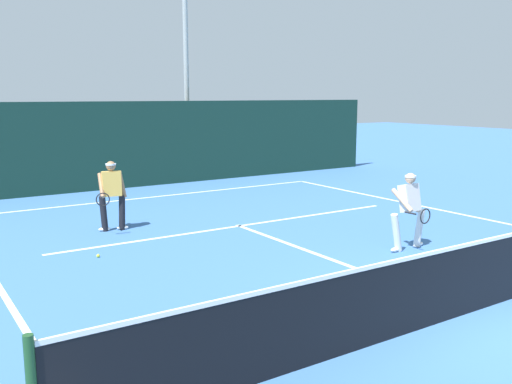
% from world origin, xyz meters
% --- Properties ---
extents(ground_plane, '(80.00, 80.00, 0.00)m').
position_xyz_m(ground_plane, '(0.00, 0.00, 0.00)').
color(ground_plane, '#3B6AA8').
extents(court_line_baseline_far, '(10.85, 0.10, 0.01)m').
position_xyz_m(court_line_baseline_far, '(0.00, 10.92, 0.00)').
color(court_line_baseline_far, white).
rests_on(court_line_baseline_far, ground_plane).
extents(court_line_service, '(8.84, 0.10, 0.01)m').
position_xyz_m(court_line_service, '(0.00, 6.28, 0.00)').
color(court_line_service, white).
rests_on(court_line_service, ground_plane).
extents(court_line_centre, '(0.10, 6.40, 0.01)m').
position_xyz_m(court_line_centre, '(0.00, 3.20, 0.00)').
color(court_line_centre, white).
rests_on(court_line_centre, ground_plane).
extents(tennis_net, '(11.88, 0.09, 1.09)m').
position_xyz_m(tennis_net, '(0.00, 0.00, 0.53)').
color(tennis_net, '#1E4723').
rests_on(tennis_net, ground_plane).
extents(player_near, '(0.98, 0.87, 1.53)m').
position_xyz_m(player_near, '(1.74, 2.76, 0.83)').
color(player_near, silver).
rests_on(player_near, ground_plane).
extents(player_far, '(0.87, 0.84, 1.57)m').
position_xyz_m(player_far, '(-2.61, 7.48, 0.86)').
color(player_far, black).
rests_on(player_far, ground_plane).
extents(tennis_ball, '(0.07, 0.07, 0.07)m').
position_xyz_m(tennis_ball, '(-3.57, 5.56, 0.03)').
color(tennis_ball, '#D1E033').
rests_on(tennis_ball, ground_plane).
extents(back_fence_windscreen, '(19.84, 0.12, 2.81)m').
position_xyz_m(back_fence_windscreen, '(0.00, 13.01, 1.41)').
color(back_fence_windscreen, '#133129').
rests_on(back_fence_windscreen, ground_plane).
extents(light_pole, '(0.55, 0.44, 7.62)m').
position_xyz_m(light_pole, '(2.60, 14.14, 4.66)').
color(light_pole, '#9EA39E').
rests_on(light_pole, ground_plane).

